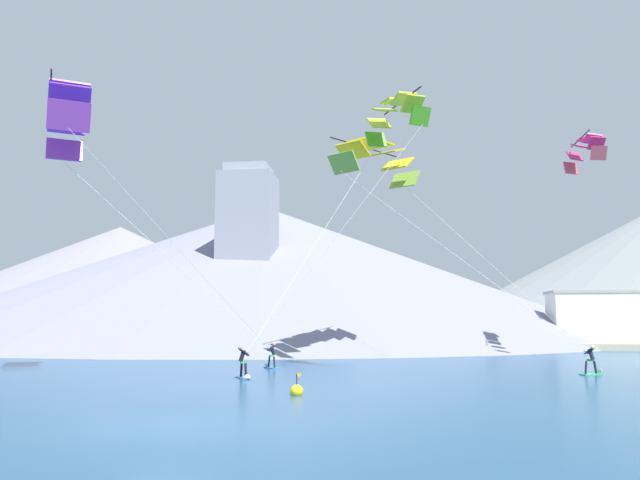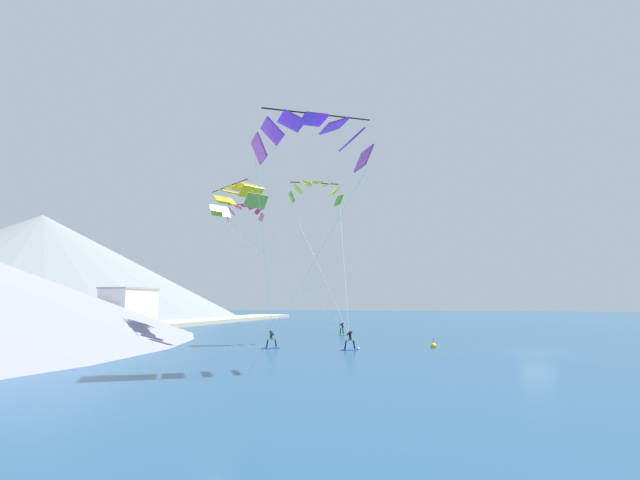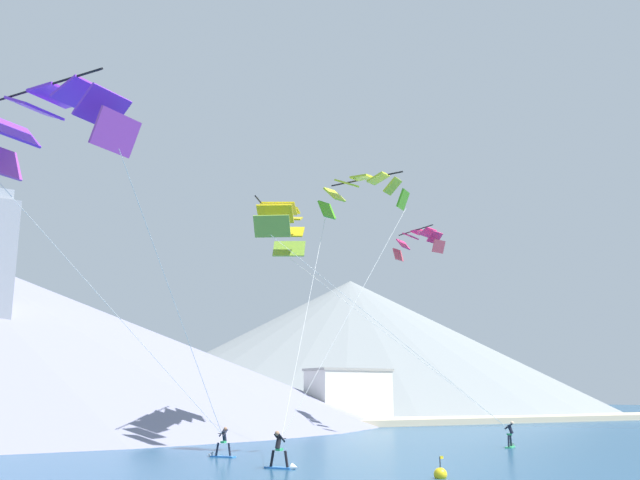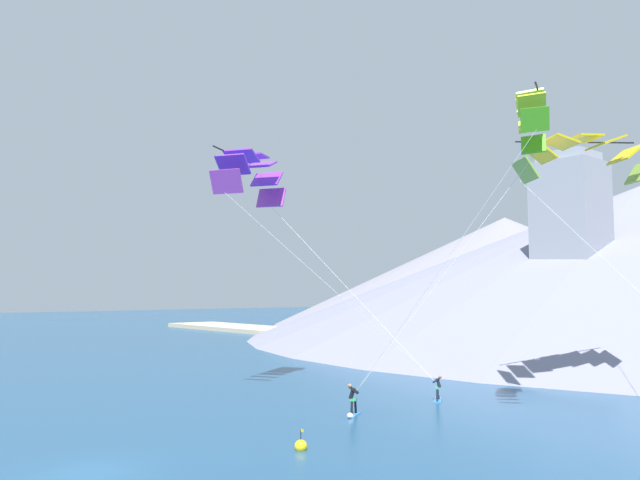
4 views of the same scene
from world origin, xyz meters
name	(u,v)px [view 4 (image 4 of 4)]	position (x,y,z in m)	size (l,w,h in m)	color
ground_plane	(88,473)	(0.00, 0.00, 0.00)	(400.00, 400.00, 0.00)	navy
kitesurfer_near_lead	(438,393)	(-1.42, 22.66, 0.49)	(1.35, 1.64, 1.71)	#337FDB
kitesurfer_near_trail	(352,406)	(-1.37, 15.12, 0.57)	(1.24, 1.70, 1.82)	#337FDB
parafoil_kite_near_lead	(251,172)	(-12.56, 15.80, 15.46)	(14.17, 10.67, 15.40)	purple
parafoil_kite_near_trail	(530,117)	(6.91, 20.40, 16.14)	(10.42, 7.90, 15.81)	#4CA91B
parafoil_kite_mid_center	(584,154)	(5.52, 28.91, 15.62)	(15.84, 13.20, 15.37)	#7BA538
race_marker_buoy	(301,446)	(2.56, 8.33, 0.16)	(0.56, 0.56, 1.02)	yellow
shore_building_harbour_front	(422,329)	(-30.47, 55.52, 1.91)	(5.46, 4.27, 3.80)	beige
highrise_tower	(572,253)	(-12.24, 61.13, 11.50)	(7.00, 7.00, 23.41)	gray
mountain_peak_east_shoulder	(506,271)	(-50.89, 106.92, 11.38)	(98.59, 98.59, 22.76)	gray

